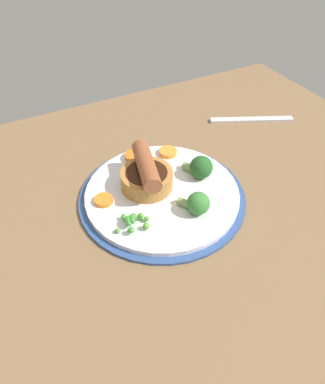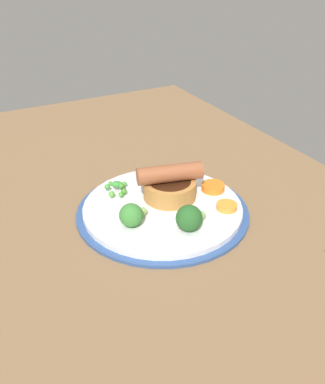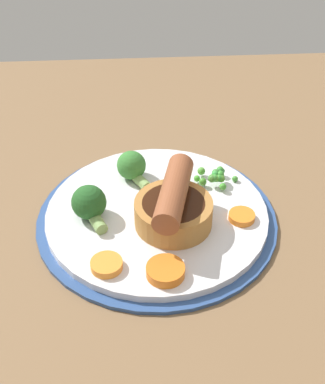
{
  "view_description": "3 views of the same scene",
  "coord_description": "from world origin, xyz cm",
  "px_view_note": "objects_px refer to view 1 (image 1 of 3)",
  "views": [
    {
      "loc": [
        13.57,
        32.4,
        42.8
      ],
      "look_at": [
        -4.34,
        -2.43,
        5.94
      ],
      "focal_mm": 32.0,
      "sensor_mm": 36.0,
      "label": 1
    },
    {
      "loc": [
        -55.96,
        22.78,
        40.97
      ],
      "look_at": [
        -3.55,
        -5.0,
        5.78
      ],
      "focal_mm": 40.0,
      "sensor_mm": 36.0,
      "label": 2
    },
    {
      "loc": [
        -7.5,
        -50.45,
        44.18
      ],
      "look_at": [
        -4.48,
        -3.65,
        6.74
      ],
      "focal_mm": 50.0,
      "sensor_mm": 36.0,
      "label": 3
    }
  ],
  "objects_px": {
    "pea_pile": "(132,221)",
    "carrot_slice_2": "(136,157)",
    "broccoli_floret_near": "(200,167)",
    "broccoli_floret_far": "(197,203)",
    "carrot_slice_1": "(104,200)",
    "fork": "(252,120)",
    "sausage_pudding": "(147,175)",
    "dinner_plate": "(162,195)",
    "carrot_slice_0": "(168,152)"
  },
  "relations": [
    {
      "from": "carrot_slice_0",
      "to": "carrot_slice_2",
      "type": "height_order",
      "value": "carrot_slice_2"
    },
    {
      "from": "fork",
      "to": "dinner_plate",
      "type": "bearing_deg",
      "value": 48.39
    },
    {
      "from": "pea_pile",
      "to": "fork",
      "type": "height_order",
      "value": "pea_pile"
    },
    {
      "from": "pea_pile",
      "to": "carrot_slice_0",
      "type": "height_order",
      "value": "pea_pile"
    },
    {
      "from": "carrot_slice_1",
      "to": "carrot_slice_2",
      "type": "height_order",
      "value": "carrot_slice_2"
    },
    {
      "from": "broccoli_floret_near",
      "to": "broccoli_floret_far",
      "type": "distance_m",
      "value": 0.08
    },
    {
      "from": "broccoli_floret_far",
      "to": "carrot_slice_0",
      "type": "bearing_deg",
      "value": 138.11
    },
    {
      "from": "carrot_slice_1",
      "to": "carrot_slice_2",
      "type": "xyz_separation_m",
      "value": [
        -0.09,
        -0.08,
        0.0
      ]
    },
    {
      "from": "pea_pile",
      "to": "fork",
      "type": "bearing_deg",
      "value": -154.23
    },
    {
      "from": "broccoli_floret_far",
      "to": "carrot_slice_2",
      "type": "height_order",
      "value": "broccoli_floret_far"
    },
    {
      "from": "dinner_plate",
      "to": "sausage_pudding",
      "type": "height_order",
      "value": "sausage_pudding"
    },
    {
      "from": "carrot_slice_0",
      "to": "carrot_slice_1",
      "type": "bearing_deg",
      "value": 23.43
    },
    {
      "from": "broccoli_floret_near",
      "to": "carrot_slice_1",
      "type": "xyz_separation_m",
      "value": [
        0.17,
        -0.02,
        -0.02
      ]
    },
    {
      "from": "broccoli_floret_far",
      "to": "carrot_slice_1",
      "type": "xyz_separation_m",
      "value": [
        0.12,
        -0.08,
        -0.01
      ]
    },
    {
      "from": "dinner_plate",
      "to": "pea_pile",
      "type": "bearing_deg",
      "value": 33.27
    },
    {
      "from": "broccoli_floret_far",
      "to": "carrot_slice_2",
      "type": "xyz_separation_m",
      "value": [
        0.03,
        -0.16,
        -0.01
      ]
    },
    {
      "from": "carrot_slice_1",
      "to": "pea_pile",
      "type": "bearing_deg",
      "value": 106.66
    },
    {
      "from": "pea_pile",
      "to": "carrot_slice_2",
      "type": "distance_m",
      "value": 0.16
    },
    {
      "from": "pea_pile",
      "to": "broccoli_floret_far",
      "type": "height_order",
      "value": "broccoli_floret_far"
    },
    {
      "from": "carrot_slice_2",
      "to": "carrot_slice_1",
      "type": "bearing_deg",
      "value": 40.71
    },
    {
      "from": "carrot_slice_0",
      "to": "fork",
      "type": "relative_size",
      "value": 0.18
    },
    {
      "from": "broccoli_floret_far",
      "to": "carrot_slice_2",
      "type": "bearing_deg",
      "value": 159.42
    },
    {
      "from": "dinner_plate",
      "to": "carrot_slice_0",
      "type": "height_order",
      "value": "carrot_slice_0"
    },
    {
      "from": "carrot_slice_2",
      "to": "carrot_slice_0",
      "type": "bearing_deg",
      "value": 167.15
    },
    {
      "from": "broccoli_floret_far",
      "to": "carrot_slice_2",
      "type": "distance_m",
      "value": 0.17
    },
    {
      "from": "sausage_pudding",
      "to": "carrot_slice_2",
      "type": "bearing_deg",
      "value": 3.52
    },
    {
      "from": "broccoli_floret_far",
      "to": "carrot_slice_2",
      "type": "relative_size",
      "value": 1.3
    },
    {
      "from": "sausage_pudding",
      "to": "carrot_slice_1",
      "type": "distance_m",
      "value": 0.08
    },
    {
      "from": "dinner_plate",
      "to": "carrot_slice_1",
      "type": "height_order",
      "value": "carrot_slice_1"
    },
    {
      "from": "sausage_pudding",
      "to": "broccoli_floret_near",
      "type": "xyz_separation_m",
      "value": [
        -0.09,
        0.02,
        -0.0
      ]
    },
    {
      "from": "carrot_slice_1",
      "to": "broccoli_floret_far",
      "type": "bearing_deg",
      "value": 144.83
    },
    {
      "from": "pea_pile",
      "to": "carrot_slice_2",
      "type": "relative_size",
      "value": 1.34
    },
    {
      "from": "dinner_plate",
      "to": "carrot_slice_1",
      "type": "distance_m",
      "value": 0.1
    },
    {
      "from": "pea_pile",
      "to": "broccoli_floret_near",
      "type": "relative_size",
      "value": 0.96
    },
    {
      "from": "broccoli_floret_near",
      "to": "broccoli_floret_far",
      "type": "height_order",
      "value": "broccoli_floret_near"
    },
    {
      "from": "broccoli_floret_near",
      "to": "fork",
      "type": "distance_m",
      "value": 0.24
    },
    {
      "from": "carrot_slice_2",
      "to": "pea_pile",
      "type": "bearing_deg",
      "value": 64.27
    },
    {
      "from": "sausage_pudding",
      "to": "fork",
      "type": "distance_m",
      "value": 0.32
    },
    {
      "from": "broccoli_floret_far",
      "to": "fork",
      "type": "bearing_deg",
      "value": 95.56
    },
    {
      "from": "sausage_pudding",
      "to": "fork",
      "type": "relative_size",
      "value": 0.61
    },
    {
      "from": "sausage_pudding",
      "to": "broccoli_floret_far",
      "type": "xyz_separation_m",
      "value": [
        -0.04,
        0.09,
        -0.01
      ]
    },
    {
      "from": "carrot_slice_2",
      "to": "broccoli_floret_far",
      "type": "bearing_deg",
      "value": 100.24
    },
    {
      "from": "sausage_pudding",
      "to": "carrot_slice_0",
      "type": "relative_size",
      "value": 3.32
    },
    {
      "from": "dinner_plate",
      "to": "carrot_slice_0",
      "type": "distance_m",
      "value": 0.1
    },
    {
      "from": "sausage_pudding",
      "to": "fork",
      "type": "bearing_deg",
      "value": -57.39
    },
    {
      "from": "carrot_slice_2",
      "to": "fork",
      "type": "distance_m",
      "value": 0.29
    },
    {
      "from": "pea_pile",
      "to": "sausage_pudding",
      "type": "bearing_deg",
      "value": -128.76
    },
    {
      "from": "carrot_slice_2",
      "to": "broccoli_floret_near",
      "type": "bearing_deg",
      "value": 129.85
    },
    {
      "from": "sausage_pudding",
      "to": "fork",
      "type": "xyz_separation_m",
      "value": [
        -0.3,
        -0.1,
        -0.03
      ]
    },
    {
      "from": "dinner_plate",
      "to": "fork",
      "type": "bearing_deg",
      "value": -156.37
    }
  ]
}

